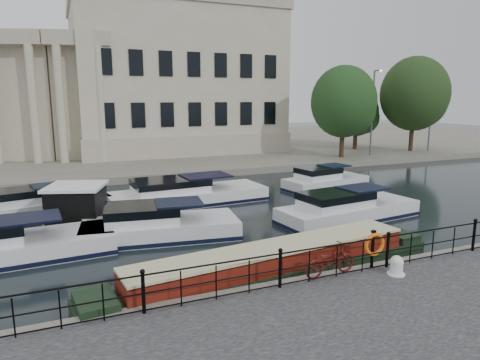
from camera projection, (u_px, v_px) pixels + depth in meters
name	position (u px, v px, depth m)	size (l,w,h in m)	color
ground_plane	(249.00, 276.00, 14.83)	(160.00, 160.00, 0.00)	black
far_bank	(114.00, 148.00, 50.08)	(120.00, 42.00, 0.55)	#6B665B
railing	(280.00, 267.00, 12.56)	(24.14, 0.14, 1.22)	black
civic_building	(105.00, 88.00, 44.53)	(53.55, 31.84, 16.85)	#ADA38C
lamp_posts	(403.00, 111.00, 42.53)	(8.24, 1.55, 8.07)	#59595B
bicycle	(330.00, 261.00, 13.43)	(0.65, 1.87, 0.98)	#4F100E
mooring_bollard	(397.00, 266.00, 13.54)	(0.56, 0.56, 0.63)	silver
life_ring_post	(374.00, 245.00, 13.94)	(0.79, 0.20, 1.29)	black
narrowboat	(275.00, 269.00, 14.48)	(13.08, 3.17, 1.48)	black
harbour_hut	(77.00, 209.00, 19.93)	(4.09, 3.74, 2.21)	#6B665B
cabin_cruisers	(181.00, 211.00, 21.83)	(26.03, 10.41, 1.99)	silver
trees	(385.00, 102.00, 42.75)	(16.05, 10.04, 9.72)	black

